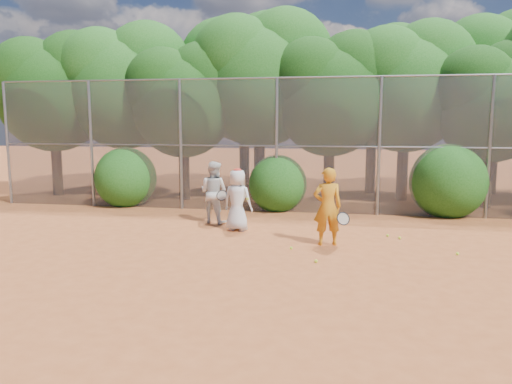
# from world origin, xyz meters

# --- Properties ---
(ground) EXTENTS (80.00, 80.00, 0.00)m
(ground) POSITION_xyz_m (0.00, 0.00, 0.00)
(ground) COLOR #A34F24
(ground) RESTS_ON ground
(fence_back) EXTENTS (20.05, 0.09, 4.03)m
(fence_back) POSITION_xyz_m (-0.12, 6.00, 2.05)
(fence_back) COLOR gray
(fence_back) RESTS_ON ground
(tree_0) EXTENTS (4.38, 3.81, 6.00)m
(tree_0) POSITION_xyz_m (-9.44, 8.04, 3.93)
(tree_0) COLOR black
(tree_0) RESTS_ON ground
(tree_1) EXTENTS (4.64, 4.03, 6.35)m
(tree_1) POSITION_xyz_m (-6.94, 8.54, 4.16)
(tree_1) COLOR black
(tree_1) RESTS_ON ground
(tree_2) EXTENTS (3.99, 3.47, 5.47)m
(tree_2) POSITION_xyz_m (-4.45, 7.83, 3.58)
(tree_2) COLOR black
(tree_2) RESTS_ON ground
(tree_3) EXTENTS (4.89, 4.26, 6.70)m
(tree_3) POSITION_xyz_m (-1.94, 8.84, 4.40)
(tree_3) COLOR black
(tree_3) RESTS_ON ground
(tree_4) EXTENTS (4.19, 3.64, 5.73)m
(tree_4) POSITION_xyz_m (0.55, 8.24, 3.76)
(tree_4) COLOR black
(tree_4) RESTS_ON ground
(tree_5) EXTENTS (4.51, 3.92, 6.17)m
(tree_5) POSITION_xyz_m (3.06, 9.04, 4.05)
(tree_5) COLOR black
(tree_5) RESTS_ON ground
(tree_6) EXTENTS (3.86, 3.36, 5.29)m
(tree_6) POSITION_xyz_m (5.55, 8.03, 3.47)
(tree_6) COLOR black
(tree_6) RESTS_ON ground
(tree_9) EXTENTS (4.83, 4.20, 6.62)m
(tree_9) POSITION_xyz_m (-7.94, 10.84, 4.34)
(tree_9) COLOR black
(tree_9) RESTS_ON ground
(tree_10) EXTENTS (5.15, 4.48, 7.06)m
(tree_10) POSITION_xyz_m (-2.93, 11.05, 4.63)
(tree_10) COLOR black
(tree_10) RESTS_ON ground
(tree_11) EXTENTS (4.64, 4.03, 6.35)m
(tree_11) POSITION_xyz_m (2.06, 10.64, 4.16)
(tree_11) COLOR black
(tree_11) RESTS_ON ground
(tree_12) EXTENTS (5.02, 4.37, 6.88)m
(tree_12) POSITION_xyz_m (6.56, 11.24, 4.51)
(tree_12) COLOR black
(tree_12) RESTS_ON ground
(bush_0) EXTENTS (2.00, 2.00, 2.00)m
(bush_0) POSITION_xyz_m (-6.00, 6.30, 1.00)
(bush_0) COLOR #184F13
(bush_0) RESTS_ON ground
(bush_1) EXTENTS (1.80, 1.80, 1.80)m
(bush_1) POSITION_xyz_m (-1.00, 6.30, 0.90)
(bush_1) COLOR #184F13
(bush_1) RESTS_ON ground
(bush_2) EXTENTS (2.20, 2.20, 2.20)m
(bush_2) POSITION_xyz_m (4.00, 6.30, 1.10)
(bush_2) COLOR #184F13
(bush_2) RESTS_ON ground
(player_yellow) EXTENTS (0.87, 0.60, 1.74)m
(player_yellow) POSITION_xyz_m (0.68, 2.13, 0.87)
(player_yellow) COLOR orange
(player_yellow) RESTS_ON ground
(player_teen) EXTENTS (0.85, 0.66, 1.58)m
(player_teen) POSITION_xyz_m (-1.60, 3.23, 0.79)
(player_teen) COLOR silver
(player_teen) RESTS_ON ground
(player_white) EXTENTS (0.98, 0.87, 1.67)m
(player_white) POSITION_xyz_m (-2.44, 4.08, 0.83)
(player_white) COLOR silver
(player_white) RESTS_ON ground
(ball_0) EXTENTS (0.07, 0.07, 0.07)m
(ball_0) POSITION_xyz_m (3.37, 1.72, 0.03)
(ball_0) COLOR #BCE329
(ball_0) RESTS_ON ground
(ball_1) EXTENTS (0.07, 0.07, 0.07)m
(ball_1) POSITION_xyz_m (2.08, 3.16, 0.03)
(ball_1) COLOR #BCE329
(ball_1) RESTS_ON ground
(ball_2) EXTENTS (0.07, 0.07, 0.07)m
(ball_2) POSITION_xyz_m (0.52, 0.64, 0.03)
(ball_2) COLOR #BCE329
(ball_2) RESTS_ON ground
(ball_4) EXTENTS (0.07, 0.07, 0.07)m
(ball_4) POSITION_xyz_m (-0.06, 1.57, 0.03)
(ball_4) COLOR #BCE329
(ball_4) RESTS_ON ground
(ball_5) EXTENTS (0.07, 0.07, 0.07)m
(ball_5) POSITION_xyz_m (2.34, 2.96, 0.03)
(ball_5) COLOR #BCE329
(ball_5) RESTS_ON ground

